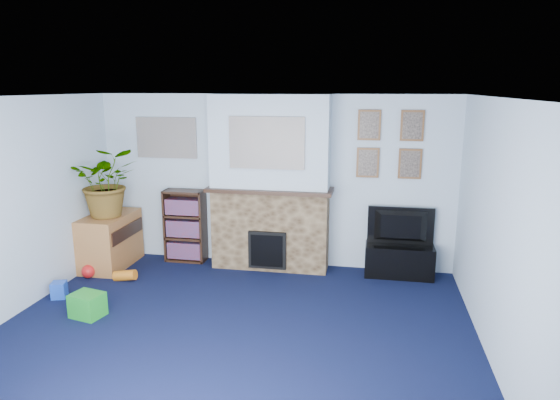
% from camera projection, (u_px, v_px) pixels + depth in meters
% --- Properties ---
extents(floor, '(5.00, 4.50, 0.01)m').
position_uv_depth(floor, '(230.00, 336.00, 5.10)').
color(floor, black).
rests_on(floor, ground).
extents(ceiling, '(5.00, 4.50, 0.01)m').
position_uv_depth(ceiling, '(225.00, 97.00, 4.57)').
color(ceiling, white).
rests_on(ceiling, wall_back).
extents(wall_back, '(5.00, 0.04, 2.40)m').
position_uv_depth(wall_back, '(273.00, 181.00, 6.99)').
color(wall_back, silver).
rests_on(wall_back, ground).
extents(wall_front, '(5.00, 0.04, 2.40)m').
position_uv_depth(wall_front, '(109.00, 334.00, 2.68)').
color(wall_front, silver).
rests_on(wall_front, ground).
extents(wall_left, '(0.04, 4.50, 2.40)m').
position_uv_depth(wall_left, '(0.00, 212.00, 5.28)').
color(wall_left, silver).
rests_on(wall_left, ground).
extents(wall_right, '(0.04, 4.50, 2.40)m').
position_uv_depth(wall_right, '(501.00, 237.00, 4.39)').
color(wall_right, silver).
rests_on(wall_right, ground).
extents(chimney_breast, '(1.72, 0.50, 2.40)m').
position_uv_depth(chimney_breast, '(270.00, 185.00, 6.80)').
color(chimney_breast, brown).
rests_on(chimney_breast, ground).
extents(collage_main, '(1.00, 0.03, 0.68)m').
position_uv_depth(collage_main, '(267.00, 143.00, 6.47)').
color(collage_main, gray).
rests_on(collage_main, chimney_breast).
extents(collage_left, '(0.90, 0.03, 0.58)m').
position_uv_depth(collage_left, '(167.00, 138.00, 7.12)').
color(collage_left, gray).
rests_on(collage_left, wall_back).
extents(portrait_tl, '(0.30, 0.03, 0.40)m').
position_uv_depth(portrait_tl, '(369.00, 125.00, 6.56)').
color(portrait_tl, brown).
rests_on(portrait_tl, wall_back).
extents(portrait_tr, '(0.30, 0.03, 0.40)m').
position_uv_depth(portrait_tr, '(412.00, 126.00, 6.47)').
color(portrait_tr, brown).
rests_on(portrait_tr, wall_back).
extents(portrait_bl, '(0.30, 0.03, 0.40)m').
position_uv_depth(portrait_bl, '(368.00, 163.00, 6.68)').
color(portrait_bl, brown).
rests_on(portrait_bl, wall_back).
extents(portrait_br, '(0.30, 0.03, 0.40)m').
position_uv_depth(portrait_br, '(410.00, 164.00, 6.58)').
color(portrait_br, brown).
rests_on(portrait_br, wall_back).
extents(tv_stand, '(0.90, 0.38, 0.43)m').
position_uv_depth(tv_stand, '(399.00, 260.00, 6.69)').
color(tv_stand, black).
rests_on(tv_stand, ground).
extents(television, '(0.87, 0.12, 0.50)m').
position_uv_depth(television, '(401.00, 227.00, 6.60)').
color(television, black).
rests_on(television, tv_stand).
extents(bookshelf, '(0.58, 0.28, 1.05)m').
position_uv_depth(bookshelf, '(186.00, 227.00, 7.24)').
color(bookshelf, black).
rests_on(bookshelf, ground).
extents(sideboard, '(0.53, 0.96, 0.75)m').
position_uv_depth(sideboard, '(110.00, 242.00, 7.05)').
color(sideboard, '#A76935').
rests_on(sideboard, ground).
extents(potted_plant, '(1.11, 1.05, 0.96)m').
position_uv_depth(potted_plant, '(107.00, 182.00, 6.80)').
color(potted_plant, '#26661E').
rests_on(potted_plant, sideboard).
extents(mantel_clock, '(0.11, 0.06, 0.15)m').
position_uv_depth(mantel_clock, '(268.00, 183.00, 6.75)').
color(mantel_clock, gold).
rests_on(mantel_clock, chimney_breast).
extents(mantel_candle, '(0.05, 0.05, 0.15)m').
position_uv_depth(mantel_candle, '(287.00, 183.00, 6.70)').
color(mantel_candle, '#B2BFC6').
rests_on(mantel_candle, chimney_breast).
extents(mantel_teddy, '(0.12, 0.12, 0.12)m').
position_uv_depth(mantel_teddy, '(231.00, 182.00, 6.85)').
color(mantel_teddy, gray).
rests_on(mantel_teddy, chimney_breast).
extents(mantel_can, '(0.06, 0.06, 0.12)m').
position_uv_depth(mantel_can, '(321.00, 186.00, 6.63)').
color(mantel_can, blue).
rests_on(mantel_can, chimney_breast).
extents(green_crate, '(0.38, 0.33, 0.27)m').
position_uv_depth(green_crate, '(87.00, 304.00, 5.52)').
color(green_crate, '#198C26').
rests_on(green_crate, ground).
extents(toy_ball, '(0.18, 0.18, 0.18)m').
position_uv_depth(toy_ball, '(88.00, 271.00, 6.65)').
color(toy_ball, red).
rests_on(toy_ball, ground).
extents(toy_block, '(0.20, 0.20, 0.20)m').
position_uv_depth(toy_block, '(59.00, 289.00, 6.01)').
color(toy_block, blue).
rests_on(toy_block, ground).
extents(toy_tube, '(0.31, 0.14, 0.18)m').
position_uv_depth(toy_tube, '(125.00, 275.00, 6.56)').
color(toy_tube, orange).
rests_on(toy_tube, ground).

